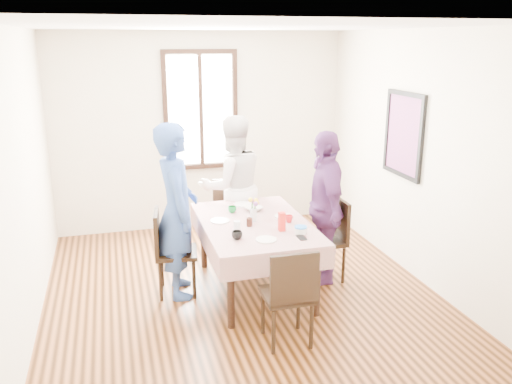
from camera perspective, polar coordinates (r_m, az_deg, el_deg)
ground at (r=5.69m, az=-1.61°, el=-10.84°), size 4.50×4.50×0.00m
back_wall at (r=7.38m, az=-5.95°, el=6.47°), size 4.00×0.00×4.00m
right_wall at (r=6.01m, az=17.16°, el=3.58°), size 0.00×4.50×4.50m
window_frame at (r=7.32m, az=-6.00°, el=8.76°), size 1.02×0.06×1.62m
window_pane at (r=7.33m, az=-6.01°, el=8.77°), size 0.90×0.02×1.50m
art_poster at (r=6.21m, az=15.69°, el=5.98°), size 0.04×0.76×0.96m
dining_table at (r=5.62m, az=-0.14°, el=-6.97°), size 0.97×1.54×0.75m
tablecloth at (r=5.48m, az=-0.14°, el=-3.31°), size 1.09×1.66×0.01m
chair_left at (r=5.58m, az=-8.57°, el=-6.45°), size 0.47×0.47×0.91m
chair_right at (r=5.88m, az=7.34°, el=-5.19°), size 0.42×0.42×0.91m
chair_far at (r=6.55m, az=-2.60°, el=-2.81°), size 0.44×0.44×0.91m
chair_near at (r=4.68m, az=3.37°, el=-10.97°), size 0.43×0.43×0.91m
person_left at (r=5.43m, az=-8.55°, el=-2.02°), size 0.44×0.67×1.81m
person_far at (r=6.41m, az=-2.61°, el=0.61°), size 0.92×0.75×1.73m
person_right at (r=5.75m, az=7.28°, el=-1.65°), size 0.57×1.04×1.68m
mug_black at (r=5.01m, az=-2.07°, el=-4.69°), size 0.11×0.11×0.08m
mug_flag at (r=5.47m, az=3.58°, el=-2.91°), size 0.11×0.11×0.08m
mug_green at (r=5.77m, az=-2.60°, el=-1.89°), size 0.10×0.10×0.07m
serving_bowl at (r=5.83m, az=-0.25°, el=-1.81°), size 0.24×0.24×0.05m
juice_carton at (r=5.21m, az=2.81°, el=-3.21°), size 0.06×0.06×0.19m
butter_tub at (r=5.18m, az=4.84°, el=-4.16°), size 0.12×0.12×0.06m
jam_jar at (r=5.35m, az=-0.71°, el=-3.28°), size 0.06×0.06×0.08m
drinking_glass at (r=5.22m, az=-2.06°, el=-3.69°), size 0.07×0.07×0.10m
smartphone at (r=5.07m, az=4.94°, el=-4.92°), size 0.07×0.14×0.01m
flower_vase at (r=5.48m, az=-0.27°, el=-2.48°), size 0.07×0.07×0.14m
plate_left at (r=5.51m, az=-3.88°, el=-3.11°), size 0.20×0.20×0.01m
plate_right at (r=5.64m, az=3.04°, el=-2.63°), size 0.20×0.20×0.01m
plate_far at (r=6.04m, az=-1.46°, el=-1.34°), size 0.20×0.20×0.01m
plate_near at (r=5.00m, az=1.10°, el=-5.16°), size 0.20×0.20×0.01m
butter_lid at (r=5.16m, az=4.85°, el=-3.78°), size 0.12×0.12×0.01m
flower_bunch at (r=5.45m, az=-0.27°, el=-1.30°), size 0.09×0.09×0.10m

